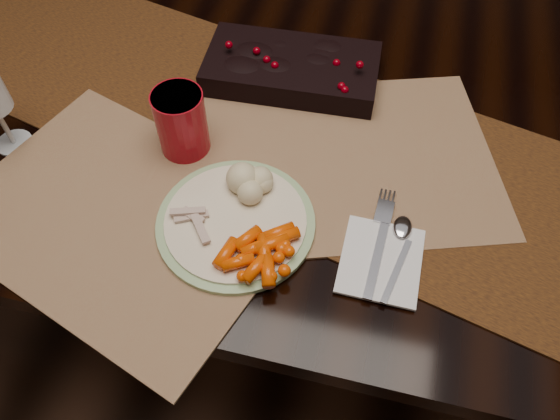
% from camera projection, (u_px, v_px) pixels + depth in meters
% --- Properties ---
extents(floor, '(5.00, 5.00, 0.00)m').
position_uv_depth(floor, '(301.00, 286.00, 1.60)').
color(floor, black).
rests_on(floor, ground).
extents(dining_table, '(1.80, 1.00, 0.75)m').
position_uv_depth(dining_table, '(305.00, 213.00, 1.30)').
color(dining_table, black).
rests_on(dining_table, floor).
extents(table_runner, '(1.93, 0.84, 0.00)m').
position_uv_depth(table_runner, '(282.00, 130.00, 0.94)').
color(table_runner, '#422807').
rests_on(table_runner, dining_table).
extents(centerpiece, '(0.32, 0.17, 0.06)m').
position_uv_depth(centerpiece, '(292.00, 66.00, 0.99)').
color(centerpiece, black).
rests_on(centerpiece, table_runner).
extents(placemat_main, '(0.59, 0.50, 0.00)m').
position_uv_depth(placemat_main, '(341.00, 160.00, 0.90)').
color(placemat_main, brown).
rests_on(placemat_main, dining_table).
extents(placemat_second, '(0.58, 0.50, 0.00)m').
position_uv_depth(placemat_second, '(123.00, 217.00, 0.83)').
color(placemat_second, brown).
rests_on(placemat_second, dining_table).
extents(dinner_plate, '(0.24, 0.24, 0.01)m').
position_uv_depth(dinner_plate, '(236.00, 222.00, 0.82)').
color(dinner_plate, beige).
rests_on(dinner_plate, placemat_main).
extents(baby_carrots, '(0.11, 0.09, 0.02)m').
position_uv_depth(baby_carrots, '(254.00, 247.00, 0.77)').
color(baby_carrots, '#E54602').
rests_on(baby_carrots, dinner_plate).
extents(mashed_potatoes, '(0.09, 0.08, 0.05)m').
position_uv_depth(mashed_potatoes, '(250.00, 176.00, 0.83)').
color(mashed_potatoes, beige).
rests_on(mashed_potatoes, dinner_plate).
extents(turkey_shreds, '(0.08, 0.07, 0.02)m').
position_uv_depth(turkey_shreds, '(194.00, 221.00, 0.80)').
color(turkey_shreds, tan).
rests_on(turkey_shreds, dinner_plate).
extents(napkin, '(0.12, 0.13, 0.00)m').
position_uv_depth(napkin, '(381.00, 261.00, 0.78)').
color(napkin, white).
rests_on(napkin, placemat_main).
extents(fork, '(0.04, 0.17, 0.00)m').
position_uv_depth(fork, '(379.00, 246.00, 0.79)').
color(fork, silver).
rests_on(fork, napkin).
extents(spoon, '(0.06, 0.14, 0.00)m').
position_uv_depth(spoon, '(398.00, 257.00, 0.78)').
color(spoon, silver).
rests_on(spoon, napkin).
extents(red_cup, '(0.09, 0.09, 0.11)m').
position_uv_depth(red_cup, '(181.00, 122.00, 0.87)').
color(red_cup, maroon).
rests_on(red_cup, placemat_main).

